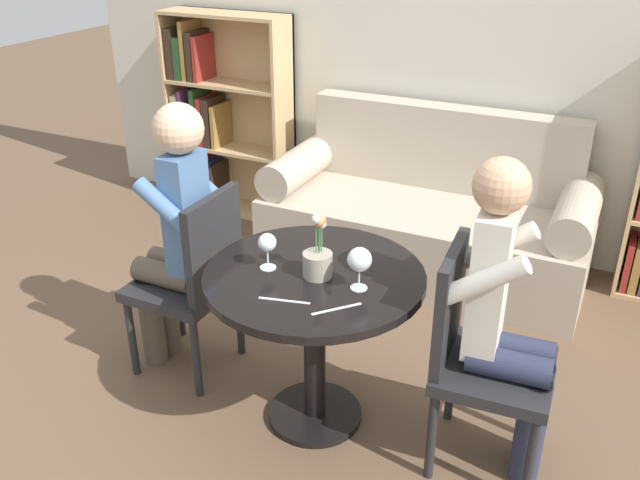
{
  "coord_description": "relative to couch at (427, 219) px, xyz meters",
  "views": [
    {
      "loc": [
        1.0,
        -2.04,
        1.99
      ],
      "look_at": [
        0.0,
        0.05,
        0.83
      ],
      "focal_mm": 38.0,
      "sensor_mm": 36.0,
      "label": 1
    }
  ],
  "objects": [
    {
      "name": "wine_glass_left",
      "position": [
        -0.18,
        -1.55,
        0.5
      ],
      "size": [
        0.07,
        0.07,
        0.15
      ],
      "color": "white",
      "rests_on": "round_table"
    },
    {
      "name": "chair_right",
      "position": [
        0.64,
        -1.44,
        0.18
      ],
      "size": [
        0.45,
        0.45,
        0.9
      ],
      "rotation": [
        0.0,
        0.0,
        1.64
      ],
      "color": "#232326",
      "rests_on": "ground_plane"
    },
    {
      "name": "fork_left_setting",
      "position": [
        -0.01,
        -1.74,
        0.4
      ],
      "size": [
        0.19,
        0.05,
        0.0
      ],
      "color": "silver",
      "rests_on": "round_table"
    },
    {
      "name": "chair_left",
      "position": [
        -0.64,
        -1.43,
        0.18
      ],
      "size": [
        0.42,
        0.42,
        0.9
      ],
      "rotation": [
        0.0,
        0.0,
        -1.58
      ],
      "color": "#232326",
      "rests_on": "ground_plane"
    },
    {
      "name": "flower_vase",
      "position": [
        0.02,
        -1.52,
        0.47
      ],
      "size": [
        0.11,
        0.11,
        0.25
      ],
      "color": "#9E9384",
      "rests_on": "round_table"
    },
    {
      "name": "knife_left_setting",
      "position": [
        0.18,
        -1.71,
        0.4
      ],
      "size": [
        0.14,
        0.15,
        0.0
      ],
      "color": "silver",
      "rests_on": "round_table"
    },
    {
      "name": "back_wall",
      "position": [
        0.0,
        0.42,
        1.04
      ],
      "size": [
        5.2,
        0.05,
        2.7
      ],
      "color": "beige",
      "rests_on": "ground_plane"
    },
    {
      "name": "person_left",
      "position": [
        -0.72,
        -1.43,
        0.38
      ],
      "size": [
        0.42,
        0.34,
        1.28
      ],
      "rotation": [
        0.0,
        0.0,
        -1.58
      ],
      "color": "brown",
      "rests_on": "ground_plane"
    },
    {
      "name": "person_right",
      "position": [
        0.72,
        -1.43,
        0.35
      ],
      "size": [
        0.43,
        0.36,
        1.25
      ],
      "rotation": [
        0.0,
        0.0,
        1.64
      ],
      "color": "#282D47",
      "rests_on": "ground_plane"
    },
    {
      "name": "ground_plane",
      "position": [
        0.0,
        -1.51,
        -0.31
      ],
      "size": [
        16.0,
        16.0,
        0.0
      ],
      "primitive_type": "plane",
      "color": "brown"
    },
    {
      "name": "couch",
      "position": [
        0.0,
        0.0,
        0.0
      ],
      "size": [
        1.86,
        0.8,
        0.92
      ],
      "color": "#B7A893",
      "rests_on": "ground_plane"
    },
    {
      "name": "wine_glass_right",
      "position": [
        0.2,
        -1.54,
        0.51
      ],
      "size": [
        0.09,
        0.09,
        0.17
      ],
      "color": "white",
      "rests_on": "round_table"
    },
    {
      "name": "bookshelf_left",
      "position": [
        -1.62,
        0.26,
        0.33
      ],
      "size": [
        0.87,
        0.28,
        1.36
      ],
      "color": "tan",
      "rests_on": "ground_plane"
    },
    {
      "name": "round_table",
      "position": [
        0.0,
        -1.51,
        0.24
      ],
      "size": [
        0.86,
        0.86,
        0.71
      ],
      "color": "black",
      "rests_on": "ground_plane"
    }
  ]
}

